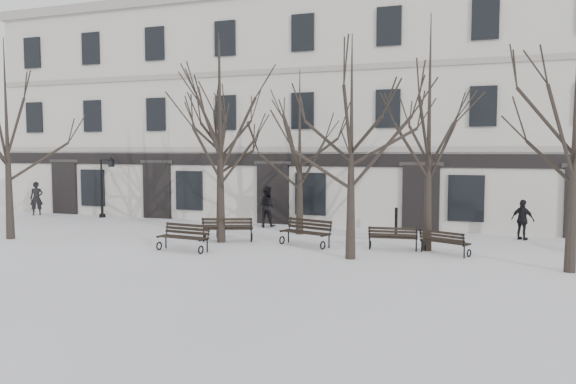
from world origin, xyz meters
The scene contains 20 objects.
ground centered at (0.00, 0.00, 0.00)m, with size 100.00×100.00×0.00m, color white.
building centered at (0.00, 12.96, 5.52)m, with size 40.40×10.20×11.40m.
tree_0 centered at (-11.74, 0.03, 4.98)m, with size 5.58×5.58×7.97m.
tree_1 centered at (-3.39, 2.17, 4.83)m, with size 5.41×5.41×7.73m.
tree_2 centered at (2.10, 0.63, 4.55)m, with size 5.09×5.09×7.28m.
tree_3 centered at (8.62, 0.84, 4.47)m, with size 5.00×5.00×7.15m.
tree_4 centered at (-3.96, 3.22, 5.14)m, with size 5.76×5.76×8.23m.
tree_5 centered at (-1.21, 5.19, 4.32)m, with size 4.84×4.84×6.92m.
tree_6 centered at (4.30, 3.04, 5.18)m, with size 5.79×5.79×8.28m.
bench_0 centered at (-3.78, 0.03, 0.52)m, with size 1.96×0.89×0.96m.
bench_1 centered at (-3.19, 2.34, 0.53)m, with size 2.04×1.32×0.98m.
bench_2 centered at (4.94, 2.42, 0.46)m, with size 1.76×1.25×0.85m.
bench_3 centered at (-0.03, 2.50, 0.54)m, with size 2.09×1.30×1.00m.
bench_4 centered at (3.15, 2.70, 0.47)m, with size 1.78×0.81×0.87m.
lamp_post centered at (-12.73, 7.24, 1.84)m, with size 1.00×0.37×3.19m.
bollard_a centered at (-3.41, 6.48, 0.54)m, with size 0.13×0.13×1.01m.
bollard_b centered at (2.63, 6.65, 0.61)m, with size 0.15×0.15×1.14m.
pedestrian_a centered at (-17.00, 6.87, 0.00)m, with size 0.67×0.44×1.84m, color black.
pedestrian_b centered at (-3.45, 6.96, 0.00)m, with size 0.92×0.72×1.89m, color black.
pedestrian_c centered at (7.61, 6.73, 0.00)m, with size 0.94×0.39×1.61m, color black.
Camera 1 is at (6.39, -17.18, 3.57)m, focal length 35.00 mm.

